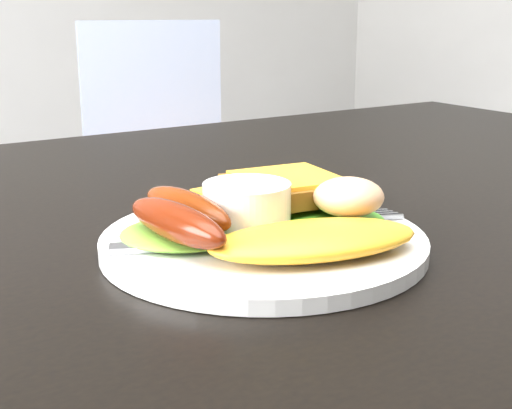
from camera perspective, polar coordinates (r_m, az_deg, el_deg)
dining_table at (r=0.69m, az=3.13°, el=-0.60°), size 1.20×0.80×0.04m
dining_chair at (r=1.80m, az=-5.80°, el=0.38°), size 0.43×0.43×0.04m
plate at (r=0.52m, az=0.60°, el=-3.02°), size 0.24×0.24×0.01m
lettuce_left at (r=0.51m, az=-5.68°, el=-2.26°), size 0.12×0.11×0.01m
lettuce_right at (r=0.54m, az=6.06°, el=-1.21°), size 0.10×0.09×0.01m
omelette at (r=0.47m, az=4.67°, el=-2.83°), size 0.16×0.10×0.02m
sausage_a at (r=0.48m, az=-6.42°, el=-1.40°), size 0.04×0.11×0.03m
sausage_b at (r=0.51m, az=-5.59°, el=-0.30°), size 0.04×0.11×0.03m
ramekin at (r=0.52m, az=-0.74°, el=-0.30°), size 0.07×0.07×0.04m
toast_a at (r=0.57m, az=-0.26°, el=0.05°), size 0.09×0.09×0.01m
toast_b at (r=0.57m, az=2.51°, el=1.30°), size 0.09×0.09×0.01m
potato_salad at (r=0.53m, az=7.42°, el=0.62°), size 0.06×0.06×0.03m
fork at (r=0.49m, az=-1.72°, el=-3.09°), size 0.16×0.08×0.00m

